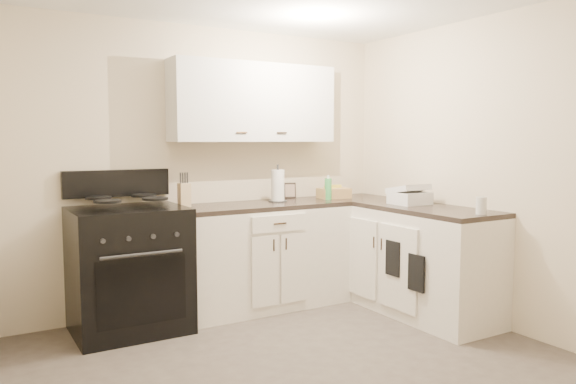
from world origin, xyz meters
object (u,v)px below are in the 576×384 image
paper_towel (278,186)px  stove (129,273)px  knife_block (184,195)px  wicker_basket (334,193)px  countertop_grill (410,198)px

paper_towel → stove: bearing=-177.0°
knife_block → wicker_basket: 1.51m
paper_towel → countertop_grill: 1.19m
countertop_grill → paper_towel: bearing=140.4°
stove → countertop_grill: countertop_grill is taller
paper_towel → countertop_grill: (0.90, -0.77, -0.09)m
knife_block → paper_towel: size_ratio=0.69×
wicker_basket → paper_towel: bearing=179.6°
countertop_grill → knife_block: bearing=156.4°
stove → paper_towel: bearing=3.0°
stove → wicker_basket: size_ratio=3.55×
knife_block → countertop_grill: (1.78, -0.81, -0.05)m
wicker_basket → countertop_grill: 0.81m
stove → knife_block: (0.51, 0.11, 0.58)m
knife_block → countertop_grill: bearing=-26.7°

